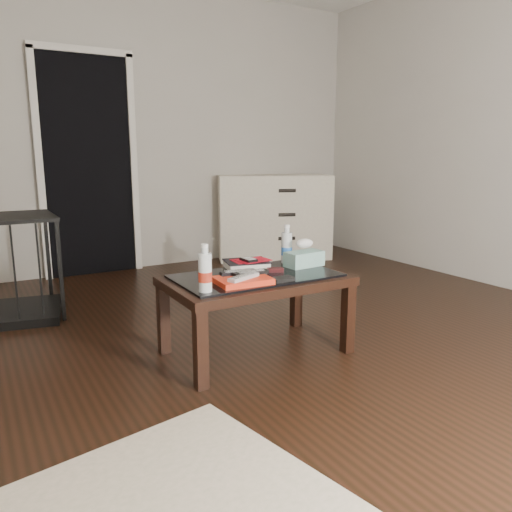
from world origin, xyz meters
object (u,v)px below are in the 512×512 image
(coffee_table, at_px, (256,286))
(tissue_box, at_px, (304,259))
(textbook, at_px, (246,264))
(water_bottle_right, at_px, (287,244))
(dresser, at_px, (273,217))
(water_bottle_left, at_px, (205,268))

(coffee_table, height_order, tissue_box, tissue_box)
(coffee_table, relative_size, textbook, 4.00)
(textbook, xyz_separation_m, water_bottle_right, (0.29, 0.00, 0.10))
(dresser, relative_size, water_bottle_right, 5.46)
(dresser, bearing_deg, textbook, -104.44)
(textbook, bearing_deg, dresser, 67.25)
(dresser, bearing_deg, water_bottle_right, -98.85)
(coffee_table, xyz_separation_m, water_bottle_right, (0.32, 0.17, 0.18))
(dresser, bearing_deg, water_bottle_left, -107.12)
(water_bottle_right, bearing_deg, coffee_table, -152.10)
(water_bottle_right, height_order, tissue_box, water_bottle_right)
(coffee_table, distance_m, textbook, 0.19)
(tissue_box, bearing_deg, coffee_table, -178.16)
(water_bottle_right, bearing_deg, water_bottle_left, -154.17)
(textbook, distance_m, water_bottle_right, 0.30)
(tissue_box, bearing_deg, water_bottle_left, -168.63)
(coffee_table, relative_size, water_bottle_right, 4.20)
(coffee_table, bearing_deg, dresser, 55.73)
(textbook, bearing_deg, water_bottle_right, 13.57)
(coffee_table, distance_m, tissue_box, 0.38)
(textbook, distance_m, tissue_box, 0.35)
(coffee_table, bearing_deg, water_bottle_right, 27.90)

